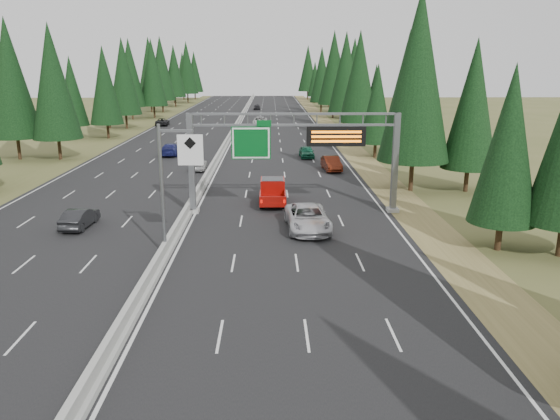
% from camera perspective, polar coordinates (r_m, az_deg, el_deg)
% --- Properties ---
extents(road, '(32.00, 260.00, 0.08)m').
position_cam_1_polar(road, '(87.80, -5.31, 7.37)').
color(road, black).
rests_on(road, ground).
extents(shoulder_right, '(3.60, 260.00, 0.06)m').
position_cam_1_polar(shoulder_right, '(88.30, 6.39, 7.38)').
color(shoulder_right, olive).
rests_on(shoulder_right, ground).
extents(shoulder_left, '(3.60, 260.00, 0.06)m').
position_cam_1_polar(shoulder_left, '(90.86, -16.66, 7.06)').
color(shoulder_left, '#505628').
rests_on(shoulder_left, ground).
extents(median_barrier, '(0.70, 260.00, 0.85)m').
position_cam_1_polar(median_barrier, '(87.75, -5.31, 7.61)').
color(median_barrier, gray).
rests_on(median_barrier, road).
extents(sign_gantry, '(16.75, 0.98, 7.80)m').
position_cam_1_polar(sign_gantry, '(42.23, 2.32, 6.57)').
color(sign_gantry, slate).
rests_on(sign_gantry, road).
extents(hov_sign_pole, '(2.80, 0.50, 8.00)m').
position_cam_1_polar(hov_sign_pole, '(33.00, -11.29, 3.00)').
color(hov_sign_pole, slate).
rests_on(hov_sign_pole, road).
extents(tree_row_right, '(11.51, 238.51, 18.91)m').
position_cam_1_polar(tree_row_right, '(69.16, 11.93, 12.97)').
color(tree_row_right, black).
rests_on(tree_row_right, ground).
extents(tree_row_left, '(12.07, 237.69, 18.77)m').
position_cam_1_polar(tree_row_left, '(92.32, -19.42, 12.88)').
color(tree_row_left, black).
rests_on(tree_row_left, ground).
extents(silver_minivan, '(3.23, 6.40, 1.74)m').
position_cam_1_polar(silver_minivan, '(38.48, 2.90, -0.84)').
color(silver_minivan, silver).
rests_on(silver_minivan, road).
extents(red_pickup, '(2.13, 5.97, 1.94)m').
position_cam_1_polar(red_pickup, '(46.29, -0.77, 2.13)').
color(red_pickup, black).
rests_on(red_pickup, road).
extents(car_ahead_green, '(1.91, 4.34, 1.45)m').
position_cam_1_polar(car_ahead_green, '(69.47, 2.79, 6.09)').
color(car_ahead_green, '#14593C').
rests_on(car_ahead_green, road).
extents(car_ahead_dkred, '(2.07, 4.85, 1.56)m').
position_cam_1_polar(car_ahead_dkred, '(60.93, 5.39, 4.86)').
color(car_ahead_dkred, '#581B0C').
rests_on(car_ahead_dkred, road).
extents(car_ahead_dkgrey, '(2.66, 5.56, 1.56)m').
position_cam_1_polar(car_ahead_dkgrey, '(85.03, 4.42, 7.71)').
color(car_ahead_dkgrey, black).
rests_on(car_ahead_dkgrey, road).
extents(car_ahead_white, '(2.88, 5.96, 1.63)m').
position_cam_1_polar(car_ahead_white, '(107.94, -2.10, 9.26)').
color(car_ahead_white, silver).
rests_on(car_ahead_white, road).
extents(car_ahead_far, '(1.70, 4.21, 1.43)m').
position_cam_1_polar(car_ahead_far, '(147.44, -2.43, 10.71)').
color(car_ahead_far, black).
rests_on(car_ahead_far, road).
extents(car_onc_near, '(1.71, 4.33, 1.40)m').
position_cam_1_polar(car_onc_near, '(41.63, -20.21, -0.78)').
color(car_onc_near, black).
rests_on(car_onc_near, road).
extents(car_onc_blue, '(2.46, 5.47, 1.56)m').
position_cam_1_polar(car_onc_blue, '(72.55, -11.28, 6.24)').
color(car_onc_blue, navy).
rests_on(car_onc_blue, road).
extents(car_onc_white, '(1.82, 4.27, 1.44)m').
position_cam_1_polar(car_onc_white, '(61.57, -8.49, 4.82)').
color(car_onc_white, silver).
rests_on(car_onc_white, road).
extents(car_onc_far, '(2.71, 5.24, 1.41)m').
position_cam_1_polar(car_onc_far, '(109.92, -12.19, 8.99)').
color(car_onc_far, black).
rests_on(car_onc_far, road).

